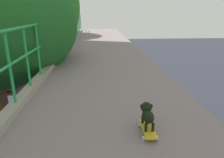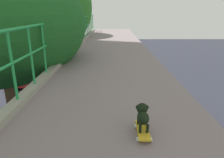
{
  "view_description": "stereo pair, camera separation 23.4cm",
  "coord_description": "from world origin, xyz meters",
  "px_view_note": "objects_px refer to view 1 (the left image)",
  "views": [
    {
      "loc": [
        1.11,
        0.84,
        7.55
      ],
      "look_at": [
        1.35,
        4.28,
        6.41
      ],
      "focal_mm": 32.59,
      "sensor_mm": 36.0,
      "label": 1
    },
    {
      "loc": [
        1.34,
        0.83,
        7.55
      ],
      "look_at": [
        1.35,
        4.28,
        6.41
      ],
      "focal_mm": 32.59,
      "sensor_mm": 36.0,
      "label": 2
    }
  ],
  "objects_px": {
    "city_bus": "(16,63)",
    "small_dog": "(147,113)",
    "car_red_taxi_seventh": "(21,114)",
    "toy_skateboard": "(148,129)"
  },
  "relations": [
    {
      "from": "city_bus",
      "to": "small_dog",
      "type": "xyz_separation_m",
      "value": [
        10.27,
        -21.68,
        4.53
      ]
    },
    {
      "from": "toy_skateboard",
      "to": "city_bus",
      "type": "bearing_deg",
      "value": 115.27
    },
    {
      "from": "toy_skateboard",
      "to": "car_red_taxi_seventh",
      "type": "bearing_deg",
      "value": 119.22
    },
    {
      "from": "car_red_taxi_seventh",
      "to": "small_dog",
      "type": "bearing_deg",
      "value": -60.63
    },
    {
      "from": "city_bus",
      "to": "toy_skateboard",
      "type": "distance_m",
      "value": 24.44
    },
    {
      "from": "city_bus",
      "to": "small_dog",
      "type": "height_order",
      "value": "small_dog"
    },
    {
      "from": "small_dog",
      "to": "toy_skateboard",
      "type": "bearing_deg",
      "value": -90.67
    },
    {
      "from": "city_bus",
      "to": "car_red_taxi_seventh",
      "type": "bearing_deg",
      "value": -69.13
    },
    {
      "from": "toy_skateboard",
      "to": "small_dog",
      "type": "distance_m",
      "value": 0.21
    },
    {
      "from": "car_red_taxi_seventh",
      "to": "toy_skateboard",
      "type": "distance_m",
      "value": 13.85
    }
  ]
}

